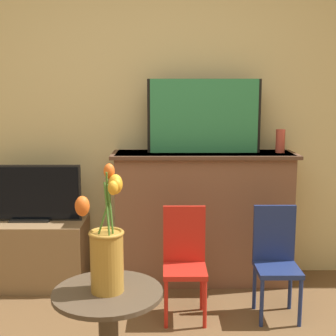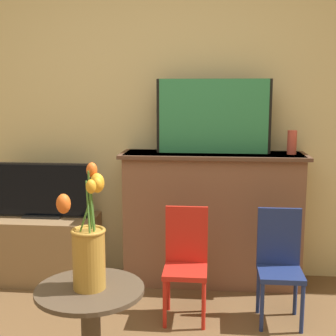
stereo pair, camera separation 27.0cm
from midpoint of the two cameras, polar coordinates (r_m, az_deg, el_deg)
name	(u,v)px [view 2 (the right image)]	position (r m, az deg, el deg)	size (l,w,h in m)	color
wall_back	(157,96)	(3.51, 0.84, 8.77)	(8.00, 0.06, 2.70)	beige
fireplace_mantel	(212,217)	(3.42, 7.66, -5.93)	(1.31, 0.38, 0.95)	brown
painting	(213,116)	(3.31, 7.91, 6.25)	(0.80, 0.03, 0.52)	black
mantel_candle	(292,142)	(3.38, 17.11, 3.00)	(0.06, 0.06, 0.17)	#CC4C3D
tv_stand	(44,248)	(3.60, -12.75, -9.50)	(0.77, 0.43, 0.47)	olive
tv_monitor	(42,191)	(3.49, -12.98, -2.79)	(0.73, 0.12, 0.40)	black
chair_red	(186,258)	(2.93, 4.89, -10.90)	(0.26, 0.26, 0.68)	red
chair_blue	(280,260)	(2.99, 16.03, -10.80)	(0.26, 0.26, 0.68)	navy
side_table	(91,331)	(2.15, -5.65, -19.21)	(0.47, 0.47, 0.56)	#4C3D2D
vase_tulips	(88,247)	(2.00, -5.86, -9.67)	(0.19, 0.18, 0.54)	#B78433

